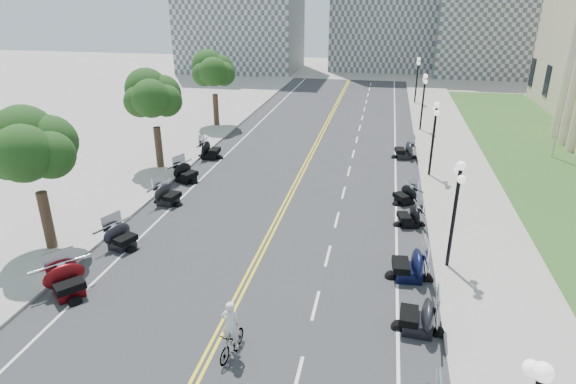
# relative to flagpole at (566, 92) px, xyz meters

# --- Properties ---
(ground) EXTENTS (160.00, 160.00, 0.00)m
(ground) POSITION_rel_flagpole_xyz_m (-18.00, -22.00, -5.00)
(ground) COLOR gray
(road) EXTENTS (16.00, 90.00, 0.01)m
(road) POSITION_rel_flagpole_xyz_m (-18.00, -12.00, -5.00)
(road) COLOR #333335
(road) RESTS_ON ground
(centerline_yellow_a) EXTENTS (0.12, 90.00, 0.00)m
(centerline_yellow_a) POSITION_rel_flagpole_xyz_m (-18.12, -12.00, -4.99)
(centerline_yellow_a) COLOR yellow
(centerline_yellow_a) RESTS_ON road
(centerline_yellow_b) EXTENTS (0.12, 90.00, 0.00)m
(centerline_yellow_b) POSITION_rel_flagpole_xyz_m (-17.88, -12.00, -4.99)
(centerline_yellow_b) COLOR yellow
(centerline_yellow_b) RESTS_ON road
(edge_line_north) EXTENTS (0.12, 90.00, 0.00)m
(edge_line_north) POSITION_rel_flagpole_xyz_m (-11.60, -12.00, -4.99)
(edge_line_north) COLOR white
(edge_line_north) RESTS_ON road
(edge_line_south) EXTENTS (0.12, 90.00, 0.00)m
(edge_line_south) POSITION_rel_flagpole_xyz_m (-24.40, -12.00, -4.99)
(edge_line_south) COLOR white
(edge_line_south) RESTS_ON road
(lane_dash_5) EXTENTS (0.12, 2.00, 0.00)m
(lane_dash_5) POSITION_rel_flagpole_xyz_m (-14.80, -26.00, -4.99)
(lane_dash_5) COLOR white
(lane_dash_5) RESTS_ON road
(lane_dash_6) EXTENTS (0.12, 2.00, 0.00)m
(lane_dash_6) POSITION_rel_flagpole_xyz_m (-14.80, -22.00, -4.99)
(lane_dash_6) COLOR white
(lane_dash_6) RESTS_ON road
(lane_dash_7) EXTENTS (0.12, 2.00, 0.00)m
(lane_dash_7) POSITION_rel_flagpole_xyz_m (-14.80, -18.00, -4.99)
(lane_dash_7) COLOR white
(lane_dash_7) RESTS_ON road
(lane_dash_8) EXTENTS (0.12, 2.00, 0.00)m
(lane_dash_8) POSITION_rel_flagpole_xyz_m (-14.80, -14.00, -4.99)
(lane_dash_8) COLOR white
(lane_dash_8) RESTS_ON road
(lane_dash_9) EXTENTS (0.12, 2.00, 0.00)m
(lane_dash_9) POSITION_rel_flagpole_xyz_m (-14.80, -10.00, -4.99)
(lane_dash_9) COLOR white
(lane_dash_9) RESTS_ON road
(lane_dash_10) EXTENTS (0.12, 2.00, 0.00)m
(lane_dash_10) POSITION_rel_flagpole_xyz_m (-14.80, -6.00, -4.99)
(lane_dash_10) COLOR white
(lane_dash_10) RESTS_ON road
(lane_dash_11) EXTENTS (0.12, 2.00, 0.00)m
(lane_dash_11) POSITION_rel_flagpole_xyz_m (-14.80, -2.00, -4.99)
(lane_dash_11) COLOR white
(lane_dash_11) RESTS_ON road
(lane_dash_12) EXTENTS (0.12, 2.00, 0.00)m
(lane_dash_12) POSITION_rel_flagpole_xyz_m (-14.80, 2.00, -4.99)
(lane_dash_12) COLOR white
(lane_dash_12) RESTS_ON road
(lane_dash_13) EXTENTS (0.12, 2.00, 0.00)m
(lane_dash_13) POSITION_rel_flagpole_xyz_m (-14.80, 6.00, -4.99)
(lane_dash_13) COLOR white
(lane_dash_13) RESTS_ON road
(lane_dash_14) EXTENTS (0.12, 2.00, 0.00)m
(lane_dash_14) POSITION_rel_flagpole_xyz_m (-14.80, 10.00, -4.99)
(lane_dash_14) COLOR white
(lane_dash_14) RESTS_ON road
(lane_dash_15) EXTENTS (0.12, 2.00, 0.00)m
(lane_dash_15) POSITION_rel_flagpole_xyz_m (-14.80, 14.00, -4.99)
(lane_dash_15) COLOR white
(lane_dash_15) RESTS_ON road
(lane_dash_16) EXTENTS (0.12, 2.00, 0.00)m
(lane_dash_16) POSITION_rel_flagpole_xyz_m (-14.80, 18.00, -4.99)
(lane_dash_16) COLOR white
(lane_dash_16) RESTS_ON road
(lane_dash_17) EXTENTS (0.12, 2.00, 0.00)m
(lane_dash_17) POSITION_rel_flagpole_xyz_m (-14.80, 22.00, -4.99)
(lane_dash_17) COLOR white
(lane_dash_17) RESTS_ON road
(lane_dash_18) EXTENTS (0.12, 2.00, 0.00)m
(lane_dash_18) POSITION_rel_flagpole_xyz_m (-14.80, 26.00, -4.99)
(lane_dash_18) COLOR white
(lane_dash_18) RESTS_ON road
(lane_dash_19) EXTENTS (0.12, 2.00, 0.00)m
(lane_dash_19) POSITION_rel_flagpole_xyz_m (-14.80, 30.00, -4.99)
(lane_dash_19) COLOR white
(lane_dash_19) RESTS_ON road
(sidewalk_north) EXTENTS (5.00, 90.00, 0.15)m
(sidewalk_north) POSITION_rel_flagpole_xyz_m (-7.50, -12.00, -4.92)
(sidewalk_north) COLOR #9E9991
(sidewalk_north) RESTS_ON ground
(sidewalk_south) EXTENTS (5.00, 90.00, 0.15)m
(sidewalk_south) POSITION_rel_flagpole_xyz_m (-28.50, -12.00, -4.92)
(sidewalk_south) COLOR #9E9991
(sidewalk_south) RESTS_ON ground
(lawn) EXTENTS (9.00, 60.00, 0.10)m
(lawn) POSITION_rel_flagpole_xyz_m (-0.50, -4.00, -4.95)
(lawn) COLOR #356023
(lawn) RESTS_ON ground
(street_lamp_2) EXTENTS (0.50, 1.20, 4.90)m
(street_lamp_2) POSITION_rel_flagpole_xyz_m (-9.40, -18.00, -2.40)
(street_lamp_2) COLOR black
(street_lamp_2) RESTS_ON sidewalk_north
(street_lamp_3) EXTENTS (0.50, 1.20, 4.90)m
(street_lamp_3) POSITION_rel_flagpole_xyz_m (-9.40, -6.00, -2.40)
(street_lamp_3) COLOR black
(street_lamp_3) RESTS_ON sidewalk_north
(street_lamp_4) EXTENTS (0.50, 1.20, 4.90)m
(street_lamp_4) POSITION_rel_flagpole_xyz_m (-9.40, 6.00, -2.40)
(street_lamp_4) COLOR black
(street_lamp_4) RESTS_ON sidewalk_north
(street_lamp_5) EXTENTS (0.50, 1.20, 4.90)m
(street_lamp_5) POSITION_rel_flagpole_xyz_m (-9.40, 18.00, -2.40)
(street_lamp_5) COLOR black
(street_lamp_5) RESTS_ON sidewalk_north
(flagpole) EXTENTS (1.10, 0.20, 10.00)m
(flagpole) POSITION_rel_flagpole_xyz_m (0.00, 0.00, 0.00)
(flagpole) COLOR silver
(flagpole) RESTS_ON ground
(tree_2) EXTENTS (4.80, 4.80, 9.20)m
(tree_2) POSITION_rel_flagpole_xyz_m (-28.00, -20.00, -0.25)
(tree_2) COLOR #235619
(tree_2) RESTS_ON sidewalk_south
(tree_3) EXTENTS (4.80, 4.80, 9.20)m
(tree_3) POSITION_rel_flagpole_xyz_m (-28.00, -8.00, -0.25)
(tree_3) COLOR #235619
(tree_3) RESTS_ON sidewalk_south
(tree_4) EXTENTS (4.80, 4.80, 9.20)m
(tree_4) POSITION_rel_flagpole_xyz_m (-28.00, 4.00, -0.25)
(tree_4) COLOR #235619
(tree_4) RESTS_ON sidewalk_south
(motorcycle_n_5) EXTENTS (2.23, 2.23, 1.47)m
(motorcycle_n_5) POSITION_rel_flagpole_xyz_m (-10.91, -22.79, -4.27)
(motorcycle_n_5) COLOR black
(motorcycle_n_5) RESTS_ON road
(motorcycle_n_6) EXTENTS (2.36, 2.36, 1.55)m
(motorcycle_n_6) POSITION_rel_flagpole_xyz_m (-11.14, -19.23, -4.23)
(motorcycle_n_6) COLOR black
(motorcycle_n_6) RESTS_ON road
(motorcycle_n_7) EXTENTS (2.21, 2.21, 1.28)m
(motorcycle_n_7) POSITION_rel_flagpole_xyz_m (-10.96, -13.91, -4.36)
(motorcycle_n_7) COLOR black
(motorcycle_n_7) RESTS_ON road
(motorcycle_n_8) EXTENTS (2.46, 2.46, 1.23)m
(motorcycle_n_8) POSITION_rel_flagpole_xyz_m (-11.12, -10.93, -4.38)
(motorcycle_n_8) COLOR black
(motorcycle_n_8) RESTS_ON road
(motorcycle_n_10) EXTENTS (2.35, 2.35, 1.47)m
(motorcycle_n_10) POSITION_rel_flagpole_xyz_m (-10.98, -2.26, -4.27)
(motorcycle_n_10) COLOR black
(motorcycle_n_10) RESTS_ON road
(motorcycle_s_5) EXTENTS (2.98, 2.98, 1.48)m
(motorcycle_s_5) POSITION_rel_flagpole_xyz_m (-24.84, -23.31, -4.26)
(motorcycle_s_5) COLOR #590A0C
(motorcycle_s_5) RESTS_ON road
(motorcycle_s_6) EXTENTS (2.52, 2.52, 1.36)m
(motorcycle_s_6) POSITION_rel_flagpole_xyz_m (-24.74, -19.20, -4.32)
(motorcycle_s_6) COLOR black
(motorcycle_s_6) RESTS_ON road
(motorcycle_s_7) EXTENTS (2.34, 2.34, 1.39)m
(motorcycle_s_7) POSITION_rel_flagpole_xyz_m (-24.78, -13.82, -4.30)
(motorcycle_s_7) COLOR black
(motorcycle_s_7) RESTS_ON road
(motorcycle_s_8) EXTENTS (2.59, 2.59, 1.40)m
(motorcycle_s_8) POSITION_rel_flagpole_xyz_m (-25.17, -10.14, -4.30)
(motorcycle_s_8) COLOR black
(motorcycle_s_8) RESTS_ON road
(motorcycle_s_9) EXTENTS (2.26, 2.26, 1.50)m
(motorcycle_s_9) POSITION_rel_flagpole_xyz_m (-25.29, -5.17, -4.25)
(motorcycle_s_9) COLOR black
(motorcycle_s_9) RESTS_ON road
(bicycle) EXTENTS (0.78, 1.78, 1.03)m
(bicycle) POSITION_rel_flagpole_xyz_m (-17.19, -25.34, -4.48)
(bicycle) COLOR #A51414
(bicycle) RESTS_ON road
(cyclist_rider) EXTENTS (0.66, 0.43, 1.80)m
(cyclist_rider) POSITION_rel_flagpole_xyz_m (-17.19, -25.34, -3.07)
(cyclist_rider) COLOR silver
(cyclist_rider) RESTS_ON bicycle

